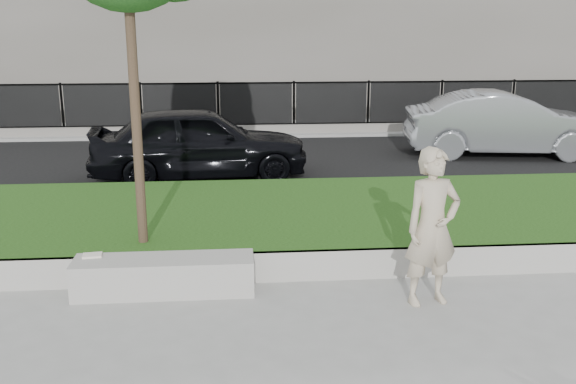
{
  "coord_description": "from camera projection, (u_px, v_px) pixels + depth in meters",
  "views": [
    {
      "loc": [
        -0.16,
        -6.64,
        3.21
      ],
      "look_at": [
        0.51,
        1.2,
        1.15
      ],
      "focal_mm": 40.0,
      "sensor_mm": 36.0,
      "label": 1
    }
  ],
  "objects": [
    {
      "name": "ground",
      "position": [
        252.0,
        318.0,
        7.23
      ],
      "size": [
        90.0,
        90.0,
        0.0
      ],
      "primitive_type": "plane",
      "color": "gray",
      "rests_on": "ground"
    },
    {
      "name": "grass_bank",
      "position": [
        246.0,
        222.0,
        10.07
      ],
      "size": [
        34.0,
        4.0,
        0.4
      ],
      "primitive_type": "cube",
      "color": "black",
      "rests_on": "ground"
    },
    {
      "name": "grass_kerb",
      "position": [
        250.0,
        268.0,
        8.18
      ],
      "size": [
        34.0,
        0.08,
        0.4
      ],
      "primitive_type": "cube",
      "color": "#9F9D95",
      "rests_on": "ground"
    },
    {
      "name": "street",
      "position": [
        241.0,
        161.0,
        15.42
      ],
      "size": [
        34.0,
        7.0,
        0.04
      ],
      "primitive_type": "cube",
      "color": "black",
      "rests_on": "ground"
    },
    {
      "name": "far_pavement",
      "position": [
        239.0,
        130.0,
        19.75
      ],
      "size": [
        34.0,
        3.0,
        0.12
      ],
      "primitive_type": "cube",
      "color": "gray",
      "rests_on": "ground"
    },
    {
      "name": "iron_fence",
      "position": [
        239.0,
        119.0,
        18.66
      ],
      "size": [
        32.0,
        0.3,
        1.5
      ],
      "color": "slate",
      "rests_on": "far_pavement"
    },
    {
      "name": "stone_bench",
      "position": [
        164.0,
        276.0,
        7.86
      ],
      "size": [
        2.19,
        0.55,
        0.45
      ],
      "primitive_type": "cube",
      "color": "#9F9D95",
      "rests_on": "ground"
    },
    {
      "name": "man",
      "position": [
        432.0,
        227.0,
        7.41
      ],
      "size": [
        0.76,
        0.59,
        1.87
      ],
      "primitive_type": "imported",
      "rotation": [
        0.0,
        0.0,
        0.22
      ],
      "color": "#BDAE92",
      "rests_on": "ground"
    },
    {
      "name": "book",
      "position": [
        92.0,
        255.0,
        7.87
      ],
      "size": [
        0.25,
        0.19,
        0.03
      ],
      "primitive_type": "cube",
      "rotation": [
        0.0,
        0.0,
        0.12
      ],
      "color": "white",
      "rests_on": "stone_bench"
    },
    {
      "name": "car_dark",
      "position": [
        199.0,
        142.0,
        13.46
      ],
      "size": [
        4.68,
        2.27,
        1.54
      ],
      "primitive_type": "imported",
      "rotation": [
        0.0,
        0.0,
        1.67
      ],
      "color": "black",
      "rests_on": "street"
    },
    {
      "name": "car_silver",
      "position": [
        504.0,
        124.0,
        15.8
      ],
      "size": [
        4.96,
        2.33,
        1.57
      ],
      "primitive_type": "imported",
      "rotation": [
        0.0,
        0.0,
        1.43
      ],
      "color": "gray",
      "rests_on": "street"
    }
  ]
}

